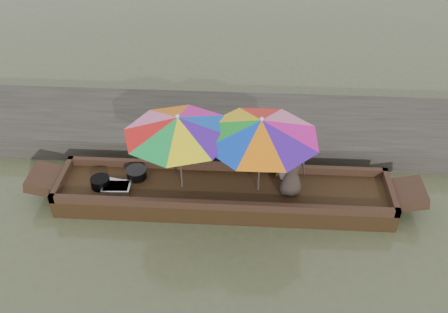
# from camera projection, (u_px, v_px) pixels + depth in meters

# --- Properties ---
(water) EXTENTS (80.00, 80.00, 0.00)m
(water) POSITION_uv_depth(u_px,v_px,m) (224.00, 202.00, 9.32)
(water) COLOR #494E36
(water) RESTS_ON ground
(dock) EXTENTS (22.00, 2.20, 0.50)m
(dock) POSITION_uv_depth(u_px,v_px,m) (230.00, 127.00, 10.93)
(dock) COLOR #2D2B26
(dock) RESTS_ON ground
(boat_hull) EXTENTS (6.09, 1.20, 0.35)m
(boat_hull) POSITION_uv_depth(u_px,v_px,m) (224.00, 195.00, 9.21)
(boat_hull) COLOR black
(boat_hull) RESTS_ON water
(cooking_pot) EXTENTS (0.35, 0.35, 0.18)m
(cooking_pot) POSITION_uv_depth(u_px,v_px,m) (100.00, 182.00, 9.10)
(cooking_pot) COLOR black
(cooking_pot) RESTS_ON boat_hull
(tray_crayfish) EXTENTS (0.52, 0.38, 0.09)m
(tray_crayfish) POSITION_uv_depth(u_px,v_px,m) (116.00, 188.00, 9.06)
(tray_crayfish) COLOR silver
(tray_crayfish) RESTS_ON boat_hull
(tray_scallop) EXTENTS (0.57, 0.45, 0.06)m
(tray_scallop) POSITION_uv_depth(u_px,v_px,m) (116.00, 186.00, 9.11)
(tray_scallop) COLOR silver
(tray_scallop) RESTS_ON boat_hull
(charcoal_grill) EXTENTS (0.37, 0.37, 0.17)m
(charcoal_grill) POSITION_uv_depth(u_px,v_px,m) (137.00, 174.00, 9.31)
(charcoal_grill) COLOR black
(charcoal_grill) RESTS_ON boat_hull
(supply_bag) EXTENTS (0.33, 0.28, 0.26)m
(supply_bag) POSITION_uv_depth(u_px,v_px,m) (287.00, 170.00, 9.33)
(supply_bag) COLOR silver
(supply_bag) RESTS_ON boat_hull
(vendor) EXTENTS (0.59, 0.43, 1.10)m
(vendor) POSITION_uv_depth(u_px,v_px,m) (292.00, 168.00, 8.69)
(vendor) COLOR #332924
(vendor) RESTS_ON boat_hull
(umbrella_bow) EXTENTS (2.05, 2.05, 1.55)m
(umbrella_bow) POSITION_uv_depth(u_px,v_px,m) (180.00, 153.00, 8.68)
(umbrella_bow) COLOR blue
(umbrella_bow) RESTS_ON boat_hull
(umbrella_stern) EXTENTS (2.67, 2.67, 1.55)m
(umbrella_stern) POSITION_uv_depth(u_px,v_px,m) (260.00, 155.00, 8.62)
(umbrella_stern) COLOR pink
(umbrella_stern) RESTS_ON boat_hull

